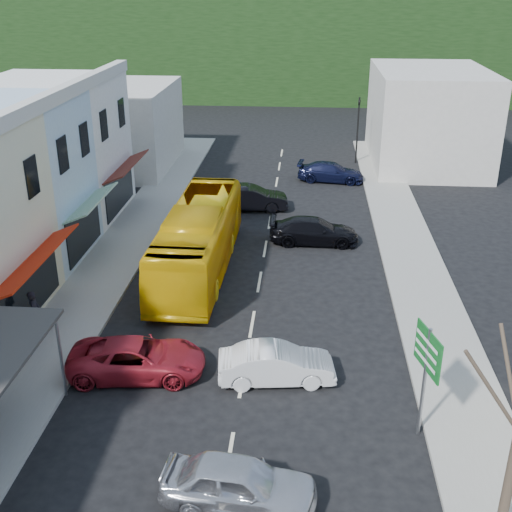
{
  "coord_description": "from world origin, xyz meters",
  "views": [
    {
      "loc": [
        2.02,
        -19.07,
        13.22
      ],
      "look_at": [
        0.0,
        6.0,
        2.2
      ],
      "focal_mm": 45.0,
      "sensor_mm": 36.0,
      "label": 1
    }
  ],
  "objects": [
    {
      "name": "pedestrian_left",
      "position": [
        -8.44,
        2.36,
        1.0
      ],
      "size": [
        0.5,
        0.66,
        1.7
      ],
      "primitive_type": "imported",
      "rotation": [
        0.0,
        0.0,
        1.74
      ],
      "color": "black",
      "rests_on": "sidewalk_left"
    },
    {
      "name": "distant_block_right",
      "position": [
        11.0,
        30.0,
        3.5
      ],
      "size": [
        8.0,
        12.0,
        7.0
      ],
      "primitive_type": "cube",
      "color": "#B7B2A8",
      "rests_on": "ground"
    },
    {
      "name": "bus",
      "position": [
        -3.02,
        9.07,
        1.55
      ],
      "size": [
        2.66,
        11.63,
        3.1
      ],
      "primitive_type": "imported",
      "rotation": [
        0.0,
        0.0,
        -0.01
      ],
      "color": "#E8B309",
      "rests_on": "ground"
    },
    {
      "name": "car_navy_far",
      "position": [
        3.74,
        24.46,
        0.7
      ],
      "size": [
        4.69,
        2.37,
        1.4
      ],
      "primitive_type": "imported",
      "rotation": [
        0.0,
        0.0,
        1.45
      ],
      "color": "black",
      "rests_on": "ground"
    },
    {
      "name": "car_silver",
      "position": [
        0.5,
        -5.86,
        0.7
      ],
      "size": [
        4.55,
        2.21,
        1.4
      ],
      "primitive_type": "imported",
      "rotation": [
        0.0,
        0.0,
        1.48
      ],
      "color": "silver",
      "rests_on": "ground"
    },
    {
      "name": "sidewalk_right",
      "position": [
        7.5,
        10.0,
        0.07
      ],
      "size": [
        3.0,
        52.0,
        0.15
      ],
      "primitive_type": "cube",
      "color": "gray",
      "rests_on": "ground"
    },
    {
      "name": "hillside",
      "position": [
        -1.45,
        65.09,
        6.73
      ],
      "size": [
        80.0,
        26.0,
        14.0
      ],
      "color": "black",
      "rests_on": "ground"
    },
    {
      "name": "car_black_far",
      "position": [
        -1.34,
        18.06,
        0.7
      ],
      "size": [
        4.55,
        2.21,
        1.4
      ],
      "primitive_type": "imported",
      "rotation": [
        0.0,
        0.0,
        1.67
      ],
      "color": "black",
      "rests_on": "ground"
    },
    {
      "name": "car_black_near",
      "position": [
        2.54,
        13.04,
        0.7
      ],
      "size": [
        4.51,
        1.86,
        1.4
      ],
      "primitive_type": "imported",
      "rotation": [
        0.0,
        0.0,
        1.58
      ],
      "color": "black",
      "rests_on": "ground"
    },
    {
      "name": "ground",
      "position": [
        0.0,
        0.0,
        0.0
      ],
      "size": [
        120.0,
        120.0,
        0.0
      ],
      "primitive_type": "plane",
      "color": "black",
      "rests_on": "ground"
    },
    {
      "name": "direction_sign",
      "position": [
        5.8,
        -2.46,
        1.89
      ],
      "size": [
        1.04,
        1.8,
        3.78
      ],
      "primitive_type": null,
      "rotation": [
        0.0,
        0.0,
        0.26
      ],
      "color": "#0F591D",
      "rests_on": "ground"
    },
    {
      "name": "sidewalk_left",
      "position": [
        -7.5,
        10.0,
        0.07
      ],
      "size": [
        3.0,
        52.0,
        0.15
      ],
      "primitive_type": "cube",
      "color": "gray",
      "rests_on": "ground"
    },
    {
      "name": "car_red",
      "position": [
        -3.78,
        0.03,
        0.7
      ],
      "size": [
        4.75,
        2.3,
        1.4
      ],
      "primitive_type": "imported",
      "rotation": [
        0.0,
        0.0,
        1.66
      ],
      "color": "maroon",
      "rests_on": "ground"
    },
    {
      "name": "distant_block_left",
      "position": [
        -12.0,
        27.0,
        3.0
      ],
      "size": [
        8.0,
        10.0,
        6.0
      ],
      "primitive_type": "cube",
      "color": "#B7B2A8",
      "rests_on": "ground"
    },
    {
      "name": "traffic_signal",
      "position": [
        5.8,
        29.48,
        2.49
      ],
      "size": [
        0.68,
        1.09,
        4.98
      ],
      "primitive_type": null,
      "rotation": [
        0.0,
        0.0,
        3.05
      ],
      "color": "black",
      "rests_on": "ground"
    },
    {
      "name": "car_white",
      "position": [
        1.2,
        0.05,
        0.7
      ],
      "size": [
        4.59,
        2.33,
        1.4
      ],
      "primitive_type": "imported",
      "rotation": [
        0.0,
        0.0,
        1.7
      ],
      "color": "silver",
      "rests_on": "ground"
    }
  ]
}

